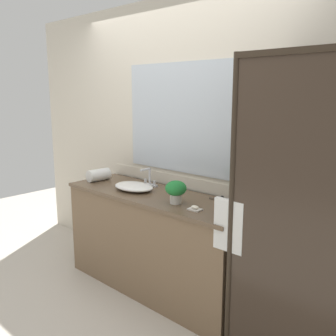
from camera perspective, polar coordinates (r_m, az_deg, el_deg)
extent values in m
plane|color=beige|center=(3.58, -1.86, -18.01)|extent=(8.00, 8.00, 0.00)
cube|color=beige|center=(3.40, 2.06, 3.67)|extent=(4.40, 0.05, 2.60)
cube|color=beige|center=(3.44, 1.71, -2.07)|extent=(1.80, 0.01, 0.11)
cube|color=silver|center=(3.35, 1.75, 7.67)|extent=(1.24, 0.01, 0.98)
cube|color=brown|center=(3.39, -1.79, -11.54)|extent=(1.80, 0.56, 0.87)
cube|color=brown|center=(3.24, -1.96, -4.24)|extent=(1.80, 0.58, 0.03)
cylinder|color=#2D2319|center=(2.43, 9.73, -6.95)|extent=(0.04, 0.04, 2.00)
cube|color=#2D2319|center=(2.10, 22.74, 16.59)|extent=(1.00, 0.04, 0.04)
cube|color=#382B21|center=(2.22, 20.77, -9.37)|extent=(0.96, 0.01, 1.96)
cube|color=#382B21|center=(2.67, 13.07, -5.43)|extent=(0.01, 0.57, 1.96)
cylinder|color=#2D2319|center=(2.43, 9.51, -5.31)|extent=(0.32, 0.02, 0.02)
cube|color=white|center=(2.48, 9.39, -8.75)|extent=(0.22, 0.04, 0.35)
ellipsoid|color=white|center=(3.37, -5.30, -2.85)|extent=(0.40, 0.28, 0.06)
cube|color=silver|center=(3.51, -2.81, -2.60)|extent=(0.17, 0.04, 0.02)
cylinder|color=silver|center=(3.49, -2.82, -1.28)|extent=(0.02, 0.02, 0.15)
cylinder|color=silver|center=(3.43, -3.52, -0.23)|extent=(0.02, 0.12, 0.02)
cylinder|color=silver|center=(3.54, -3.50, -1.99)|extent=(0.02, 0.02, 0.04)
cylinder|color=silver|center=(3.46, -2.11, -2.30)|extent=(0.02, 0.02, 0.04)
cylinder|color=beige|center=(2.95, 1.22, -4.77)|extent=(0.09, 0.09, 0.07)
ellipsoid|color=#207632|center=(2.93, 1.22, -3.12)|extent=(0.17, 0.17, 0.12)
cube|color=silver|center=(2.80, 4.18, -6.38)|extent=(0.10, 0.07, 0.01)
ellipsoid|color=silver|center=(2.79, 4.18, -6.03)|extent=(0.07, 0.04, 0.02)
cylinder|color=#4C7056|center=(2.72, 9.21, -6.47)|extent=(0.03, 0.03, 0.06)
cylinder|color=black|center=(2.71, 9.24, -5.69)|extent=(0.03, 0.03, 0.02)
cylinder|color=white|center=(2.89, 10.67, -5.19)|extent=(0.03, 0.03, 0.08)
cylinder|color=black|center=(2.88, 10.70, -4.27)|extent=(0.03, 0.03, 0.01)
cylinder|color=#4C7056|center=(2.93, 8.33, -5.13)|extent=(0.03, 0.03, 0.06)
cylinder|color=black|center=(2.92, 8.35, -4.43)|extent=(0.02, 0.02, 0.01)
cylinder|color=white|center=(3.76, -10.63, -1.05)|extent=(0.14, 0.23, 0.12)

